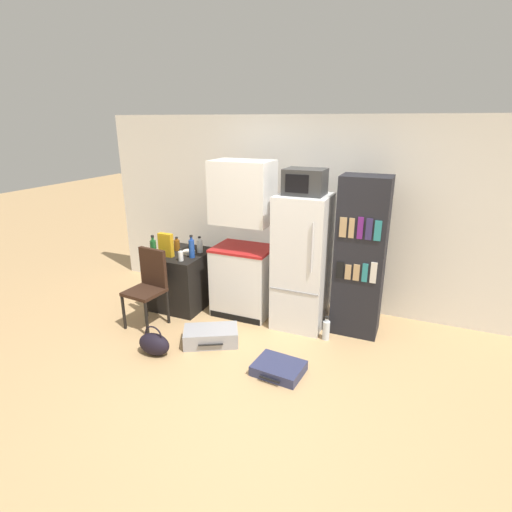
{
  "coord_description": "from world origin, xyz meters",
  "views": [
    {
      "loc": [
        1.33,
        -2.96,
        2.38
      ],
      "look_at": [
        -0.28,
        0.85,
        0.97
      ],
      "focal_mm": 28.0,
      "sensor_mm": 36.0,
      "label": 1
    }
  ],
  "objects_px": {
    "kitchen_hutch": "(243,245)",
    "bowl": "(189,252)",
    "microwave": "(305,182)",
    "chair": "(149,282)",
    "bottle_clear_short": "(200,246)",
    "bottle_milk_white": "(181,256)",
    "bottle_green_tall": "(153,249)",
    "suitcase_large_flat": "(279,368)",
    "refrigerator": "(302,262)",
    "suitcase_small_flat": "(211,336)",
    "bookshelf": "(360,257)",
    "cereal_box": "(166,245)",
    "handbag": "(154,344)",
    "water_bottle_front": "(326,330)",
    "side_table": "(184,279)",
    "bottle_amber_beer": "(177,245)",
    "bottle_blue_soda": "(192,248)"
  },
  "relations": [
    {
      "from": "cereal_box",
      "to": "bottle_blue_soda",
      "type": "bearing_deg",
      "value": 15.26
    },
    {
      "from": "refrigerator",
      "to": "bottle_clear_short",
      "type": "relative_size",
      "value": 7.49
    },
    {
      "from": "bottle_milk_white",
      "to": "bowl",
      "type": "xyz_separation_m",
      "value": [
        -0.05,
        0.27,
        -0.04
      ]
    },
    {
      "from": "kitchen_hutch",
      "to": "cereal_box",
      "type": "relative_size",
      "value": 6.47
    },
    {
      "from": "suitcase_large_flat",
      "to": "suitcase_small_flat",
      "type": "height_order",
      "value": "suitcase_small_flat"
    },
    {
      "from": "suitcase_large_flat",
      "to": "refrigerator",
      "type": "bearing_deg",
      "value": 101.36
    },
    {
      "from": "kitchen_hutch",
      "to": "suitcase_small_flat",
      "type": "distance_m",
      "value": 1.19
    },
    {
      "from": "bottle_green_tall",
      "to": "suitcase_small_flat",
      "type": "relative_size",
      "value": 0.45
    },
    {
      "from": "bottle_milk_white",
      "to": "handbag",
      "type": "height_order",
      "value": "bottle_milk_white"
    },
    {
      "from": "microwave",
      "to": "bottle_green_tall",
      "type": "distance_m",
      "value": 2.04
    },
    {
      "from": "bowl",
      "to": "chair",
      "type": "bearing_deg",
      "value": -106.65
    },
    {
      "from": "bookshelf",
      "to": "handbag",
      "type": "xyz_separation_m",
      "value": [
        -1.87,
        -1.36,
        -0.79
      ]
    },
    {
      "from": "suitcase_small_flat",
      "to": "bottle_clear_short",
      "type": "bearing_deg",
      "value": 97.11
    },
    {
      "from": "handbag",
      "to": "bottle_amber_beer",
      "type": "bearing_deg",
      "value": 111.51
    },
    {
      "from": "kitchen_hutch",
      "to": "refrigerator",
      "type": "height_order",
      "value": "kitchen_hutch"
    },
    {
      "from": "side_table",
      "to": "bottle_amber_beer",
      "type": "distance_m",
      "value": 0.47
    },
    {
      "from": "microwave",
      "to": "bottle_milk_white",
      "type": "height_order",
      "value": "microwave"
    },
    {
      "from": "kitchen_hutch",
      "to": "bowl",
      "type": "xyz_separation_m",
      "value": [
        -0.73,
        -0.1,
        -0.15
      ]
    },
    {
      "from": "bookshelf",
      "to": "bottle_green_tall",
      "type": "distance_m",
      "value": 2.49
    },
    {
      "from": "bottle_green_tall",
      "to": "bottle_clear_short",
      "type": "bearing_deg",
      "value": 48.99
    },
    {
      "from": "kitchen_hutch",
      "to": "microwave",
      "type": "xyz_separation_m",
      "value": [
        0.76,
        -0.02,
        0.83
      ]
    },
    {
      "from": "bookshelf",
      "to": "cereal_box",
      "type": "relative_size",
      "value": 6.1
    },
    {
      "from": "kitchen_hutch",
      "to": "suitcase_small_flat",
      "type": "height_order",
      "value": "kitchen_hutch"
    },
    {
      "from": "microwave",
      "to": "bookshelf",
      "type": "height_order",
      "value": "microwave"
    },
    {
      "from": "bookshelf",
      "to": "handbag",
      "type": "bearing_deg",
      "value": -143.97
    },
    {
      "from": "bottle_amber_beer",
      "to": "bottle_milk_white",
      "type": "bearing_deg",
      "value": -50.3
    },
    {
      "from": "kitchen_hutch",
      "to": "bowl",
      "type": "height_order",
      "value": "kitchen_hutch"
    },
    {
      "from": "microwave",
      "to": "bowl",
      "type": "height_order",
      "value": "microwave"
    },
    {
      "from": "suitcase_small_flat",
      "to": "handbag",
      "type": "xyz_separation_m",
      "value": [
        -0.45,
        -0.43,
        0.04
      ]
    },
    {
      "from": "cereal_box",
      "to": "bottle_clear_short",
      "type": "bearing_deg",
      "value": 44.86
    },
    {
      "from": "bookshelf",
      "to": "bottle_milk_white",
      "type": "relative_size",
      "value": 12.13
    },
    {
      "from": "bottle_milk_white",
      "to": "handbag",
      "type": "xyz_separation_m",
      "value": [
        0.22,
        -0.92,
        -0.67
      ]
    },
    {
      "from": "bottle_blue_soda",
      "to": "handbag",
      "type": "height_order",
      "value": "bottle_blue_soda"
    },
    {
      "from": "side_table",
      "to": "bottle_milk_white",
      "type": "distance_m",
      "value": 0.53
    },
    {
      "from": "chair",
      "to": "suitcase_small_flat",
      "type": "height_order",
      "value": "chair"
    },
    {
      "from": "kitchen_hutch",
      "to": "bottle_green_tall",
      "type": "bearing_deg",
      "value": -156.79
    },
    {
      "from": "bottle_milk_white",
      "to": "handbag",
      "type": "bearing_deg",
      "value": -76.7
    },
    {
      "from": "side_table",
      "to": "bottle_clear_short",
      "type": "bearing_deg",
      "value": 30.85
    },
    {
      "from": "bottle_clear_short",
      "to": "bottle_milk_white",
      "type": "distance_m",
      "value": 0.38
    },
    {
      "from": "bottle_blue_soda",
      "to": "bottle_milk_white",
      "type": "relative_size",
      "value": 1.93
    },
    {
      "from": "chair",
      "to": "water_bottle_front",
      "type": "bearing_deg",
      "value": 18.12
    },
    {
      "from": "suitcase_large_flat",
      "to": "water_bottle_front",
      "type": "bearing_deg",
      "value": 76.55
    },
    {
      "from": "bowl",
      "to": "bookshelf",
      "type": "bearing_deg",
      "value": 4.67
    },
    {
      "from": "microwave",
      "to": "chair",
      "type": "relative_size",
      "value": 0.48
    },
    {
      "from": "bottle_clear_short",
      "to": "bottle_blue_soda",
      "type": "xyz_separation_m",
      "value": [
        0.01,
        -0.22,
        0.03
      ]
    },
    {
      "from": "microwave",
      "to": "suitcase_small_flat",
      "type": "height_order",
      "value": "microwave"
    },
    {
      "from": "bottle_milk_white",
      "to": "side_table",
      "type": "bearing_deg",
      "value": 121.1
    },
    {
      "from": "bookshelf",
      "to": "bowl",
      "type": "bearing_deg",
      "value": -175.33
    },
    {
      "from": "bottle_green_tall",
      "to": "water_bottle_front",
      "type": "xyz_separation_m",
      "value": [
        2.18,
        0.17,
        -0.74
      ]
    },
    {
      "from": "refrigerator",
      "to": "bottle_amber_beer",
      "type": "distance_m",
      "value": 1.72
    }
  ]
}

